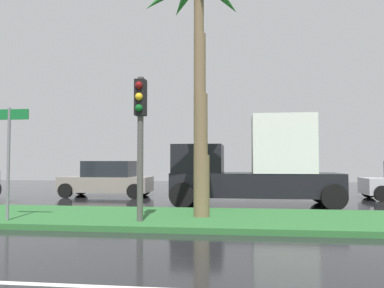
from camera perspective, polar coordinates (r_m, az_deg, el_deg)
name	(u,v)px	position (r m, az deg, el deg)	size (l,w,h in m)	color
ground_plane	(81,216)	(13.41, -15.72, -9.97)	(90.00, 42.00, 0.10)	black
median_strip	(68,216)	(12.49, -17.53, -9.93)	(85.50, 4.00, 0.15)	#2D6B33
palm_tree_centre_left	(199,7)	(12.05, 1.07, 19.18)	(3.60, 3.45, 7.53)	brown
traffic_signal_median_right	(140,121)	(10.48, -7.50, 3.27)	(0.28, 0.43, 3.80)	#4C4C47
street_name_sign	(9,148)	(11.61, -25.01, -0.47)	(1.10, 0.08, 3.00)	slate
car_in_traffic_leading	(107,179)	(19.53, -12.17, -5.05)	(4.30, 2.02, 1.72)	gray
box_truck_following	(257,165)	(15.54, 9.37, -3.08)	(6.40, 2.64, 3.46)	black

